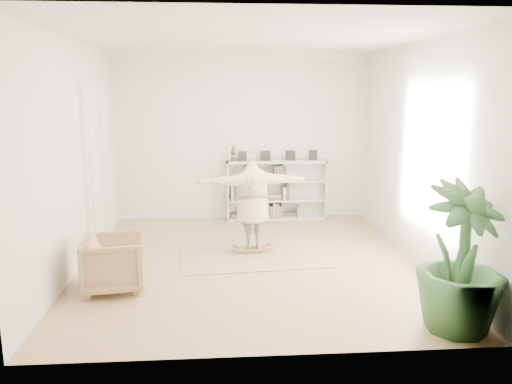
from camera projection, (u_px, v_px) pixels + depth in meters
floor at (251, 262)px, 8.31m from camera, size 6.00×6.00×0.00m
room_shell at (242, 56)px, 10.48m from camera, size 6.00×6.00×6.00m
doors at (99, 169)px, 9.11m from camera, size 0.09×1.78×2.92m
bookshelf at (276, 191)px, 10.98m from camera, size 2.20×0.35×1.64m
armchair at (113, 263)px, 7.10m from camera, size 0.98×0.96×0.78m
rug at (252, 252)px, 8.80m from camera, size 2.65×2.18×0.02m
rocker_board at (252, 249)px, 8.79m from camera, size 0.50×0.32×0.10m
person at (252, 203)px, 8.63m from camera, size 1.95×0.67×1.56m
houseplant at (461, 258)px, 5.80m from camera, size 1.31×1.31×1.79m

